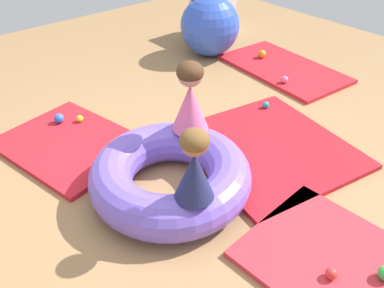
{
  "coord_description": "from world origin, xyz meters",
  "views": [
    {
      "loc": [
        1.78,
        -1.43,
        1.97
      ],
      "look_at": [
        0.02,
        0.07,
        0.33
      ],
      "focal_mm": 37.65,
      "sensor_mm": 36.0,
      "label": 1
    }
  ],
  "objects_px": {
    "play_ball_yellow": "(80,119)",
    "storage_cube": "(211,15)",
    "inflatable_cushion": "(170,176)",
    "child_in_navy": "(194,166)",
    "play_ball_orange": "(262,54)",
    "play_ball_red": "(331,274)",
    "play_ball_blue": "(59,118)",
    "child_in_pink": "(190,97)",
    "exercise_ball_large": "(210,26)",
    "play_ball_pink": "(285,80)",
    "play_ball_teal": "(266,105)"
  },
  "relations": [
    {
      "from": "play_ball_yellow",
      "to": "play_ball_teal",
      "type": "bearing_deg",
      "value": 57.84
    },
    {
      "from": "inflatable_cushion",
      "to": "play_ball_pink",
      "type": "distance_m",
      "value": 2.01
    },
    {
      "from": "child_in_navy",
      "to": "child_in_pink",
      "type": "relative_size",
      "value": 0.88
    },
    {
      "from": "play_ball_red",
      "to": "storage_cube",
      "type": "relative_size",
      "value": 0.12
    },
    {
      "from": "child_in_navy",
      "to": "child_in_pink",
      "type": "distance_m",
      "value": 0.75
    },
    {
      "from": "play_ball_blue",
      "to": "child_in_navy",
      "type": "bearing_deg",
      "value": 3.41
    },
    {
      "from": "inflatable_cushion",
      "to": "exercise_ball_large",
      "type": "height_order",
      "value": "exercise_ball_large"
    },
    {
      "from": "child_in_navy",
      "to": "play_ball_orange",
      "type": "bearing_deg",
      "value": -4.91
    },
    {
      "from": "inflatable_cushion",
      "to": "child_in_pink",
      "type": "relative_size",
      "value": 2.12
    },
    {
      "from": "play_ball_red",
      "to": "child_in_navy",
      "type": "bearing_deg",
      "value": -157.32
    },
    {
      "from": "storage_cube",
      "to": "exercise_ball_large",
      "type": "bearing_deg",
      "value": -44.04
    },
    {
      "from": "child_in_pink",
      "to": "storage_cube",
      "type": "bearing_deg",
      "value": 43.72
    },
    {
      "from": "play_ball_teal",
      "to": "play_ball_orange",
      "type": "bearing_deg",
      "value": 133.27
    },
    {
      "from": "child_in_navy",
      "to": "play_ball_yellow",
      "type": "height_order",
      "value": "child_in_navy"
    },
    {
      "from": "child_in_pink",
      "to": "play_ball_blue",
      "type": "bearing_deg",
      "value": 116.25
    },
    {
      "from": "child_in_pink",
      "to": "play_ball_blue",
      "type": "distance_m",
      "value": 1.36
    },
    {
      "from": "inflatable_cushion",
      "to": "storage_cube",
      "type": "height_order",
      "value": "storage_cube"
    },
    {
      "from": "inflatable_cushion",
      "to": "child_in_pink",
      "type": "distance_m",
      "value": 0.58
    },
    {
      "from": "inflatable_cushion",
      "to": "child_in_navy",
      "type": "height_order",
      "value": "child_in_navy"
    },
    {
      "from": "child_in_pink",
      "to": "play_ball_yellow",
      "type": "relative_size",
      "value": 8.63
    },
    {
      "from": "child_in_pink",
      "to": "play_ball_red",
      "type": "xyz_separation_m",
      "value": [
        1.38,
        -0.14,
        -0.49
      ]
    },
    {
      "from": "exercise_ball_large",
      "to": "child_in_pink",
      "type": "bearing_deg",
      "value": -46.44
    },
    {
      "from": "play_ball_orange",
      "to": "exercise_ball_large",
      "type": "distance_m",
      "value": 0.7
    },
    {
      "from": "inflatable_cushion",
      "to": "play_ball_pink",
      "type": "height_order",
      "value": "inflatable_cushion"
    },
    {
      "from": "play_ball_yellow",
      "to": "play_ball_red",
      "type": "xyz_separation_m",
      "value": [
        2.41,
        0.29,
        0.0
      ]
    },
    {
      "from": "inflatable_cushion",
      "to": "child_in_pink",
      "type": "height_order",
      "value": "child_in_pink"
    },
    {
      "from": "exercise_ball_large",
      "to": "play_ball_yellow",
      "type": "bearing_deg",
      "value": -77.16
    },
    {
      "from": "exercise_ball_large",
      "to": "storage_cube",
      "type": "relative_size",
      "value": 1.26
    },
    {
      "from": "play_ball_orange",
      "to": "play_ball_teal",
      "type": "height_order",
      "value": "play_ball_orange"
    },
    {
      "from": "play_ball_pink",
      "to": "storage_cube",
      "type": "bearing_deg",
      "value": 165.16
    },
    {
      "from": "child_in_navy",
      "to": "play_ball_orange",
      "type": "distance_m",
      "value": 2.85
    },
    {
      "from": "play_ball_pink",
      "to": "play_ball_teal",
      "type": "relative_size",
      "value": 1.24
    },
    {
      "from": "play_ball_teal",
      "to": "play_ball_red",
      "type": "height_order",
      "value": "play_ball_red"
    },
    {
      "from": "play_ball_red",
      "to": "play_ball_blue",
      "type": "bearing_deg",
      "value": -170.22
    },
    {
      "from": "play_ball_yellow",
      "to": "storage_cube",
      "type": "height_order",
      "value": "storage_cube"
    },
    {
      "from": "child_in_navy",
      "to": "play_ball_yellow",
      "type": "xyz_separation_m",
      "value": [
        -1.62,
        0.04,
        -0.46
      ]
    },
    {
      "from": "play_ball_blue",
      "to": "play_ball_red",
      "type": "height_order",
      "value": "play_ball_blue"
    },
    {
      "from": "child_in_navy",
      "to": "storage_cube",
      "type": "distance_m",
      "value": 3.55
    },
    {
      "from": "play_ball_teal",
      "to": "storage_cube",
      "type": "distance_m",
      "value": 2.08
    },
    {
      "from": "inflatable_cushion",
      "to": "play_ball_teal",
      "type": "relative_size",
      "value": 18.39
    },
    {
      "from": "play_ball_orange",
      "to": "child_in_navy",
      "type": "bearing_deg",
      "value": -57.27
    },
    {
      "from": "inflatable_cushion",
      "to": "child_in_navy",
      "type": "relative_size",
      "value": 2.41
    },
    {
      "from": "play_ball_yellow",
      "to": "storage_cube",
      "type": "relative_size",
      "value": 0.11
    },
    {
      "from": "inflatable_cushion",
      "to": "play_ball_red",
      "type": "distance_m",
      "value": 1.2
    },
    {
      "from": "play_ball_blue",
      "to": "play_ball_orange",
      "type": "bearing_deg",
      "value": 85.23
    },
    {
      "from": "inflatable_cushion",
      "to": "play_ball_blue",
      "type": "height_order",
      "value": "inflatable_cushion"
    },
    {
      "from": "exercise_ball_large",
      "to": "play_ball_red",
      "type": "bearing_deg",
      "value": -30.62
    },
    {
      "from": "play_ball_orange",
      "to": "play_ball_pink",
      "type": "bearing_deg",
      "value": -28.07
    },
    {
      "from": "storage_cube",
      "to": "child_in_pink",
      "type": "bearing_deg",
      "value": -45.89
    },
    {
      "from": "child_in_navy",
      "to": "exercise_ball_large",
      "type": "bearing_deg",
      "value": 8.01
    }
  ]
}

